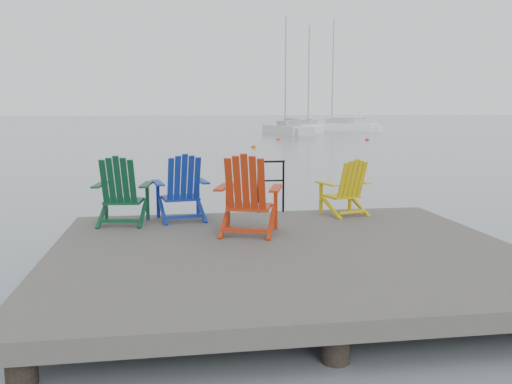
{
  "coord_description": "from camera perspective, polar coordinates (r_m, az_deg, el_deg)",
  "views": [
    {
      "loc": [
        -1.42,
        -6.66,
        2.27
      ],
      "look_at": [
        -0.0,
        2.5,
        0.85
      ],
      "focal_mm": 38.0,
      "sensor_mm": 36.0,
      "label": 1
    }
  ],
  "objects": [
    {
      "name": "buoy_d",
      "position": [
        40.65,
        2.35,
        5.5
      ],
      "size": [
        0.34,
        0.34,
        0.34
      ],
      "primitive_type": "sphere",
      "color": "#CF450C",
      "rests_on": "ground"
    },
    {
      "name": "sailboat_far",
      "position": [
        58.51,
        8.39,
        6.74
      ],
      "size": [
        8.12,
        7.16,
        11.88
      ],
      "rotation": [
        0.0,
        0.0,
        0.89
      ],
      "color": "white",
      "rests_on": "ground"
    },
    {
      "name": "chair_yellow",
      "position": [
        9.19,
        9.45,
        0.49
      ],
      "size": [
        0.88,
        0.83,
        0.94
      ],
      "rotation": [
        0.0,
        0.0,
        0.27
      ],
      "color": "#C4A80A",
      "rests_on": "dock"
    },
    {
      "name": "dock",
      "position": [
        7.08,
        3.14,
        -7.07
      ],
      "size": [
        6.0,
        5.0,
        1.4
      ],
      "color": "#2A2825",
      "rests_on": "ground"
    },
    {
      "name": "handrail",
      "position": [
        9.34,
        1.58,
        1.15
      ],
      "size": [
        0.48,
        0.04,
        0.9
      ],
      "color": "black",
      "rests_on": "dock"
    },
    {
      "name": "chair_red",
      "position": [
        7.65,
        -0.87,
        -0.27
      ],
      "size": [
        1.07,
        1.02,
        1.14
      ],
      "rotation": [
        0.0,
        0.0,
        -0.29
      ],
      "color": "#A7280C",
      "rests_on": "dock"
    },
    {
      "name": "chair_green",
      "position": [
        8.57,
        -13.97,
        0.16
      ],
      "size": [
        0.91,
        0.86,
        1.06
      ],
      "rotation": [
        0.0,
        0.0,
        -0.12
      ],
      "color": "#0A3A21",
      "rests_on": "dock"
    },
    {
      "name": "sailboat_mid",
      "position": [
        55.67,
        5.54,
        6.7
      ],
      "size": [
        3.08,
        8.04,
        10.9
      ],
      "rotation": [
        0.0,
        0.0,
        -0.14
      ],
      "color": "white",
      "rests_on": "ground"
    },
    {
      "name": "ground",
      "position": [
        7.18,
        3.12,
        -9.74
      ],
      "size": [
        400.0,
        400.0,
        0.0
      ],
      "primitive_type": "plane",
      "color": "slate",
      "rests_on": "ground"
    },
    {
      "name": "buoy_b",
      "position": [
        32.29,
        -0.26,
        4.68
      ],
      "size": [
        0.31,
        0.31,
        0.31
      ],
      "primitive_type": "sphere",
      "color": "#C0460B",
      "rests_on": "ground"
    },
    {
      "name": "sailboat_near",
      "position": [
        49.3,
        3.26,
        6.47
      ],
      "size": [
        3.26,
        7.89,
        10.68
      ],
      "rotation": [
        0.0,
        0.0,
        0.17
      ],
      "color": "silver",
      "rests_on": "ground"
    },
    {
      "name": "buoy_a",
      "position": [
        15.75,
        -2.52,
        0.42
      ],
      "size": [
        0.33,
        0.33,
        0.33
      ],
      "primitive_type": "sphere",
      "color": "red",
      "rests_on": "ground"
    },
    {
      "name": "buoy_c",
      "position": [
        40.71,
        11.61,
        5.34
      ],
      "size": [
        0.32,
        0.32,
        0.32
      ],
      "primitive_type": "sphere",
      "color": "red",
      "rests_on": "ground"
    },
    {
      "name": "chair_blue",
      "position": [
        8.71,
        -7.82,
        0.47
      ],
      "size": [
        0.94,
        0.88,
        1.06
      ],
      "rotation": [
        0.0,
        0.0,
        0.17
      ],
      "color": "navy",
      "rests_on": "dock"
    }
  ]
}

